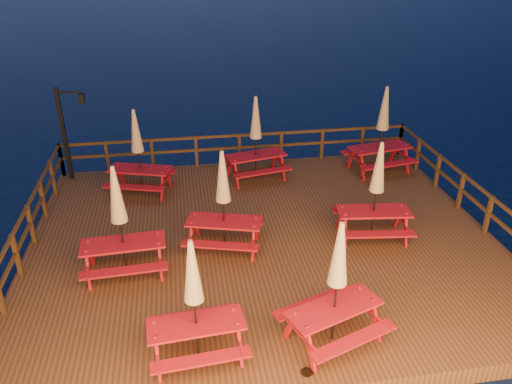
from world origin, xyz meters
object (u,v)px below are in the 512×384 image
(picnic_table_0, at_px, (223,200))
(lamp_post, at_px, (68,126))
(picnic_table_1, at_px, (382,128))
(picnic_table_2, at_px, (194,299))

(picnic_table_0, bearing_deg, lamp_post, 147.63)
(lamp_post, height_order, picnic_table_1, lamp_post)
(lamp_post, height_order, picnic_table_0, lamp_post)
(lamp_post, bearing_deg, picnic_table_2, -67.55)
(lamp_post, distance_m, picnic_table_2, 9.10)
(lamp_post, xyz_separation_m, picnic_table_2, (3.47, -8.40, -0.48))
(picnic_table_0, height_order, picnic_table_2, picnic_table_0)
(lamp_post, xyz_separation_m, picnic_table_1, (9.92, -0.98, -0.30))
(picnic_table_0, distance_m, picnic_table_1, 6.79)
(picnic_table_0, distance_m, picnic_table_2, 3.65)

